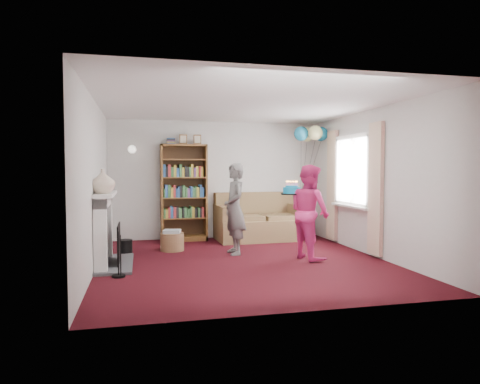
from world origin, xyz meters
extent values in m
plane|color=black|center=(0.00, 0.00, 0.00)|extent=(5.00, 5.00, 0.00)
cube|color=silver|center=(0.00, 2.51, 1.25)|extent=(4.50, 0.02, 2.50)
cube|color=silver|center=(-2.26, 0.00, 1.25)|extent=(0.02, 5.00, 2.50)
cube|color=silver|center=(2.26, 0.00, 1.25)|extent=(0.02, 5.00, 2.50)
cube|color=white|center=(0.00, 0.00, 2.50)|extent=(4.50, 5.00, 0.01)
cube|color=#3F3F42|center=(-2.00, 0.20, 0.02)|extent=(0.55, 1.40, 0.04)
cube|color=white|center=(-2.15, -0.35, 0.53)|extent=(0.18, 0.14, 1.06)
cube|color=white|center=(-2.15, 0.75, 0.53)|extent=(0.18, 0.14, 1.06)
cube|color=white|center=(-2.15, 0.20, 1.00)|extent=(0.18, 1.24, 0.16)
cube|color=white|center=(-2.12, 0.20, 1.10)|extent=(0.28, 1.35, 0.05)
cube|color=black|center=(-2.17, 0.20, 0.48)|extent=(0.10, 0.80, 0.86)
cube|color=black|center=(-1.93, 0.20, 0.33)|extent=(0.02, 0.70, 0.60)
cylinder|color=black|center=(-1.90, -0.58, 0.32)|extent=(0.18, 0.18, 0.64)
cylinder|color=black|center=(-1.87, 1.00, 0.13)|extent=(0.26, 0.26, 0.26)
cube|color=white|center=(2.21, 0.60, 2.08)|extent=(0.08, 1.30, 0.08)
cube|color=white|center=(2.21, 0.60, 0.82)|extent=(0.08, 1.30, 0.08)
cube|color=white|center=(2.24, 0.60, 1.45)|extent=(0.01, 1.15, 1.20)
cube|color=white|center=(2.18, 0.60, 0.79)|extent=(0.14, 1.32, 0.04)
cube|color=beige|center=(2.20, -0.22, 1.15)|extent=(0.07, 0.38, 2.20)
cube|color=beige|center=(2.20, 1.42, 1.15)|extent=(0.07, 0.38, 2.20)
cylinder|color=gold|center=(-1.75, 2.45, 1.90)|extent=(0.04, 0.12, 0.04)
sphere|color=white|center=(-1.75, 2.36, 1.88)|extent=(0.16, 0.16, 0.16)
cube|color=#472B14|center=(-0.72, 2.46, 0.99)|extent=(0.94, 0.04, 1.99)
cube|color=brown|center=(-1.17, 2.27, 0.99)|extent=(0.04, 0.42, 1.99)
cube|color=brown|center=(-0.27, 2.27, 0.99)|extent=(0.04, 0.42, 1.99)
cube|color=brown|center=(-0.72, 2.27, 1.97)|extent=(0.94, 0.42, 0.04)
cube|color=brown|center=(-0.72, 2.27, 0.05)|extent=(0.94, 0.42, 0.10)
cube|color=brown|center=(-0.72, 2.27, 0.47)|extent=(0.86, 0.38, 0.03)
cube|color=brown|center=(-0.72, 2.27, 0.89)|extent=(0.86, 0.38, 0.02)
cube|color=brown|center=(-0.72, 2.27, 1.31)|extent=(0.86, 0.38, 0.02)
cube|color=brown|center=(-0.72, 2.27, 1.67)|extent=(0.86, 0.38, 0.02)
cube|color=maroon|center=(-0.98, 2.25, 2.05)|extent=(0.16, 0.22, 0.12)
cube|color=brown|center=(-0.72, 2.32, 2.10)|extent=(0.16, 0.02, 0.20)
cube|color=brown|center=(-0.43, 2.32, 2.10)|extent=(0.16, 0.02, 0.20)
cube|color=brown|center=(0.86, 2.00, 0.22)|extent=(1.85, 0.98, 0.44)
cube|color=brown|center=(0.86, 2.37, 0.60)|extent=(1.85, 0.24, 0.76)
cube|color=brown|center=(0.06, 2.00, 0.44)|extent=(0.24, 0.93, 0.60)
cube|color=brown|center=(1.67, 2.00, 0.44)|extent=(0.24, 0.93, 0.60)
cube|color=brown|center=(0.45, 1.92, 0.47)|extent=(0.78, 0.68, 0.12)
cube|color=brown|center=(1.28, 1.92, 0.47)|extent=(0.78, 0.68, 0.12)
cylinder|color=#875F3F|center=(-1.05, 1.19, 0.16)|extent=(0.43, 0.43, 0.32)
cube|color=beige|center=(-1.05, 1.19, 0.35)|extent=(0.30, 0.24, 0.06)
imported|color=black|center=(0.00, 0.63, 0.79)|extent=(0.42, 0.61, 1.58)
imported|color=#CC286B|center=(1.11, -0.03, 0.78)|extent=(0.75, 0.87, 1.55)
cube|color=black|center=(0.86, 0.13, 1.07)|extent=(0.35, 0.35, 0.02)
cylinder|color=#0E76A5|center=(0.86, 0.13, 1.13)|extent=(0.29, 0.29, 0.10)
cylinder|color=#0E76A5|center=(0.86, 0.13, 1.19)|extent=(0.21, 0.21, 0.04)
cylinder|color=pink|center=(0.95, 0.13, 1.22)|extent=(0.01, 0.01, 0.09)
sphere|color=orange|center=(0.95, 0.13, 1.27)|extent=(0.02, 0.02, 0.02)
cylinder|color=pink|center=(0.93, 0.17, 1.22)|extent=(0.01, 0.01, 0.09)
sphere|color=orange|center=(0.93, 0.17, 1.27)|extent=(0.02, 0.02, 0.02)
cylinder|color=pink|center=(0.90, 0.20, 1.22)|extent=(0.01, 0.01, 0.09)
sphere|color=orange|center=(0.90, 0.20, 1.27)|extent=(0.02, 0.02, 0.02)
cylinder|color=pink|center=(0.86, 0.21, 1.22)|extent=(0.01, 0.01, 0.09)
sphere|color=orange|center=(0.86, 0.21, 1.27)|extent=(0.02, 0.02, 0.02)
cylinder|color=pink|center=(0.81, 0.20, 1.22)|extent=(0.01, 0.01, 0.09)
sphere|color=orange|center=(0.81, 0.20, 1.27)|extent=(0.02, 0.02, 0.02)
cylinder|color=pink|center=(0.78, 0.17, 1.22)|extent=(0.01, 0.01, 0.09)
sphere|color=orange|center=(0.78, 0.17, 1.27)|extent=(0.02, 0.02, 0.02)
cylinder|color=pink|center=(0.77, 0.13, 1.22)|extent=(0.01, 0.01, 0.09)
sphere|color=orange|center=(0.77, 0.13, 1.27)|extent=(0.02, 0.02, 0.02)
cylinder|color=pink|center=(0.78, 0.08, 1.22)|extent=(0.01, 0.01, 0.09)
sphere|color=orange|center=(0.78, 0.08, 1.27)|extent=(0.02, 0.02, 0.02)
cylinder|color=pink|center=(0.81, 0.05, 1.22)|extent=(0.01, 0.01, 0.09)
sphere|color=orange|center=(0.81, 0.05, 1.27)|extent=(0.02, 0.02, 0.02)
cylinder|color=pink|center=(0.86, 0.04, 1.22)|extent=(0.01, 0.01, 0.09)
sphere|color=orange|center=(0.86, 0.04, 1.27)|extent=(0.02, 0.02, 0.02)
cylinder|color=pink|center=(0.90, 0.05, 1.22)|extent=(0.01, 0.01, 0.09)
sphere|color=orange|center=(0.90, 0.05, 1.27)|extent=(0.02, 0.02, 0.02)
cylinder|color=pink|center=(0.93, 0.08, 1.22)|extent=(0.01, 0.01, 0.09)
sphere|color=orange|center=(0.93, 0.08, 1.27)|extent=(0.02, 0.02, 0.02)
sphere|color=#3F3F3F|center=(1.67, 1.80, 0.70)|extent=(0.02, 0.02, 0.02)
sphere|color=teal|center=(2.12, 1.83, 2.22)|extent=(0.30, 0.30, 0.30)
sphere|color=#D7D884|center=(1.90, 2.05, 2.22)|extent=(0.30, 0.30, 0.30)
sphere|color=teal|center=(1.68, 1.83, 2.22)|extent=(0.30, 0.30, 0.30)
sphere|color=#D7D884|center=(1.90, 1.61, 2.22)|extent=(0.30, 0.30, 0.30)
imported|color=beige|center=(-2.12, -0.15, 1.30)|extent=(0.44, 0.44, 0.36)
camera|label=1|loc=(-1.60, -6.58, 1.47)|focal=32.00mm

